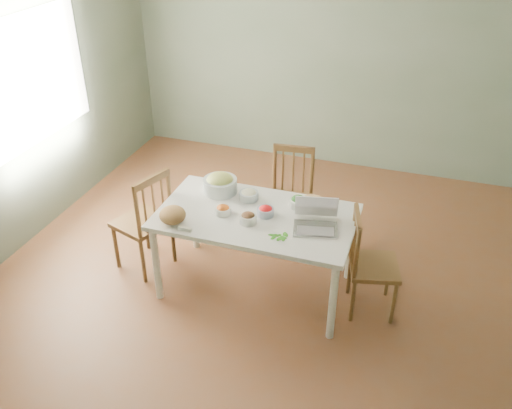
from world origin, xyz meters
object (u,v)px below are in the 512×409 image
(chair_right, at_px, (374,264))
(chair_left, at_px, (142,219))
(bread_boule, at_px, (173,215))
(bowl_squash, at_px, (220,183))
(laptop, at_px, (316,218))
(chair_far, at_px, (289,200))
(dining_table, at_px, (256,252))

(chair_right, bearing_deg, chair_left, 77.86)
(bread_boule, bearing_deg, chair_right, 12.88)
(bread_boule, bearing_deg, bowl_squash, 72.61)
(laptop, bearing_deg, chair_far, 105.21)
(bowl_squash, height_order, laptop, laptop)
(chair_far, bearing_deg, chair_left, -151.50)
(chair_left, relative_size, laptop, 2.92)
(bread_boule, relative_size, bowl_squash, 0.72)
(chair_right, relative_size, bowl_squash, 3.09)
(chair_far, relative_size, chair_right, 1.05)
(bread_boule, xyz_separation_m, laptop, (1.11, 0.25, 0.05))
(dining_table, xyz_separation_m, chair_right, (0.99, 0.05, 0.08))
(dining_table, xyz_separation_m, bread_boule, (-0.59, -0.31, 0.45))
(dining_table, distance_m, bowl_squash, 0.67)
(laptop, bearing_deg, dining_table, 160.90)
(chair_right, bearing_deg, bowl_squash, 67.68)
(chair_far, height_order, bowl_squash, chair_far)
(dining_table, relative_size, bread_boule, 7.59)
(bread_boule, bearing_deg, dining_table, 27.74)
(chair_far, height_order, bread_boule, chair_far)
(chair_far, xyz_separation_m, chair_right, (0.91, -0.72, -0.02))
(chair_far, height_order, laptop, laptop)
(chair_left, height_order, chair_right, chair_left)
(bowl_squash, bearing_deg, bread_boule, -107.39)
(chair_far, bearing_deg, laptop, -68.14)
(dining_table, height_order, chair_far, chair_far)
(dining_table, relative_size, chair_left, 1.62)
(chair_right, height_order, bread_boule, chair_right)
(chair_far, relative_size, laptop, 2.82)
(dining_table, bearing_deg, chair_right, 2.86)
(chair_left, height_order, bowl_squash, chair_left)
(dining_table, bearing_deg, laptop, -6.82)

